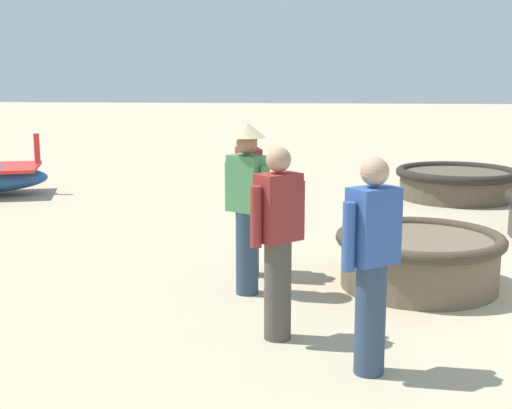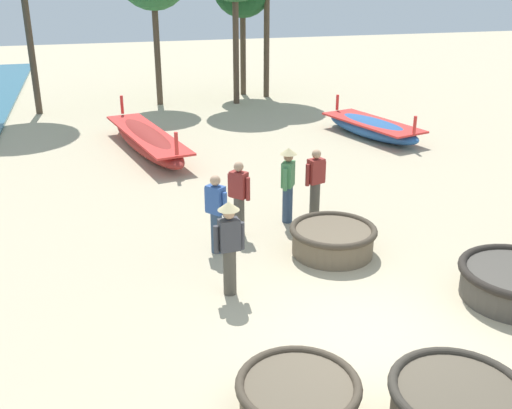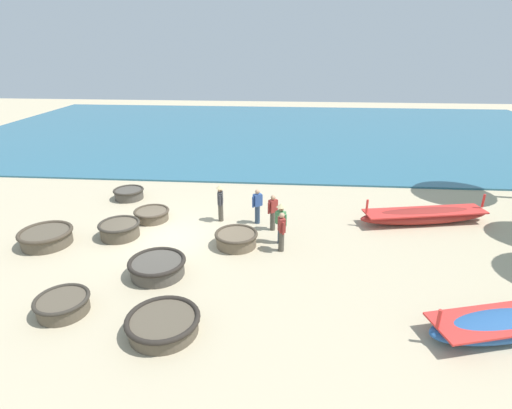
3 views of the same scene
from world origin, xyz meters
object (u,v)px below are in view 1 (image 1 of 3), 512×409
Objects in this scene: coracle_far_left at (419,257)px; coracle_nearest at (456,182)px; fisherman_by_coracle at (247,197)px; fisherman_with_hat at (278,239)px; fisherman_hauling at (249,198)px; fisherman_standing_right at (372,261)px.

coracle_far_left is 0.82× the size of coracle_nearest.
coracle_nearest is 6.32m from fisherman_by_coracle.
fisherman_with_hat is 1.85m from fisherman_hauling.
fisherman_standing_right is at bearing -131.76° from fisherman_with_hat.
fisherman_hauling is at bearing 80.88° from coracle_far_left.
fisherman_with_hat is 1.00× the size of fisherman_hauling.
fisherman_with_hat reaches higher than coracle_nearest.
coracle_nearest is 5.78m from fisherman_hauling.
fisherman_standing_right is (-2.14, 0.65, 0.53)m from coracle_far_left.
fisherman_by_coracle reaches higher than fisherman_with_hat.
fisherman_standing_right reaches higher than coracle_far_left.
fisherman_hauling reaches higher than coracle_nearest.
fisherman_by_coracle is (-0.36, 1.70, 0.65)m from coracle_far_left.
fisherman_hauling is (-4.85, 3.10, 0.55)m from coracle_nearest.
coracle_far_left reaches higher than coracle_nearest.
fisherman_hauling is (0.28, 1.75, 0.53)m from coracle_far_left.
fisherman_with_hat is at bearing 48.24° from fisherman_standing_right.
fisherman_with_hat and fisherman_hauling have the same top height.
coracle_far_left is at bearing -16.95° from fisherman_standing_right.
fisherman_by_coracle is at bearing 150.95° from coracle_nearest.
fisherman_hauling is (1.80, 0.40, 0.00)m from fisherman_with_hat.
fisherman_standing_right and fisherman_hauling have the same top height.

